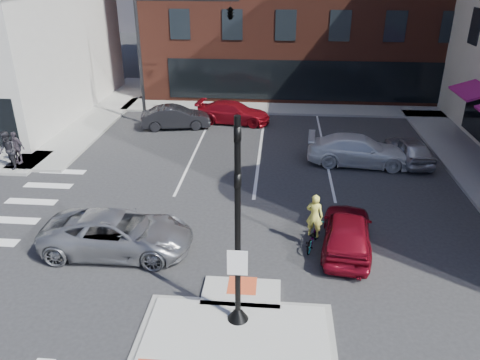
# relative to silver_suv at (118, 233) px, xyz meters

# --- Properties ---
(ground) EXTENTS (120.00, 120.00, 0.00)m
(ground) POSITION_rel_silver_suv_xyz_m (4.50, -3.65, -0.73)
(ground) COLOR #28282B
(ground) RESTS_ON ground
(refuge_island) EXTENTS (5.40, 4.65, 0.13)m
(refuge_island) POSITION_rel_silver_suv_xyz_m (4.50, -3.91, -0.67)
(refuge_island) COLOR gray
(refuge_island) RESTS_ON ground
(sidewalk_n) EXTENTS (26.00, 3.00, 0.15)m
(sidewalk_n) POSITION_rel_silver_suv_xyz_m (7.50, 18.35, -0.65)
(sidewalk_n) COLOR gray
(sidewalk_n) RESTS_ON ground
(building_far_left) EXTENTS (10.00, 12.00, 10.00)m
(building_far_left) POSITION_rel_silver_suv_xyz_m (0.50, 48.35, 4.27)
(building_far_left) COLOR slate
(building_far_left) RESTS_ON ground
(signal_pole) EXTENTS (0.60, 0.60, 5.98)m
(signal_pole) POSITION_rel_silver_suv_xyz_m (4.50, -3.26, 1.63)
(signal_pole) COLOR black
(signal_pole) RESTS_ON refuge_island
(mast_arm_signal) EXTENTS (6.10, 2.24, 8.00)m
(mast_arm_signal) POSITION_rel_silver_suv_xyz_m (1.03, 14.35, 5.48)
(mast_arm_signal) COLOR black
(mast_arm_signal) RESTS_ON ground
(silver_suv) EXTENTS (5.23, 2.43, 1.45)m
(silver_suv) POSITION_rel_silver_suv_xyz_m (0.00, 0.00, 0.00)
(silver_suv) COLOR #9EA0A5
(silver_suv) RESTS_ON ground
(red_sedan) EXTENTS (2.17, 4.33, 1.42)m
(red_sedan) POSITION_rel_silver_suv_xyz_m (8.00, 0.82, -0.02)
(red_sedan) COLOR maroon
(red_sedan) RESTS_ON ground
(white_pickup) EXTENTS (5.24, 2.44, 1.48)m
(white_pickup) POSITION_rel_silver_suv_xyz_m (9.52, 8.78, 0.02)
(white_pickup) COLOR white
(white_pickup) RESTS_ON ground
(bg_car_dark) EXTENTS (4.38, 2.27, 1.38)m
(bg_car_dark) POSITION_rel_silver_suv_xyz_m (-0.85, 13.63, -0.04)
(bg_car_dark) COLOR black
(bg_car_dark) RESTS_ON ground
(bg_car_silver) EXTENTS (2.10, 4.02, 1.31)m
(bg_car_silver) POSITION_rel_silver_suv_xyz_m (12.14, 9.35, -0.07)
(bg_car_silver) COLOR #B5B6BD
(bg_car_silver) RESTS_ON ground
(bg_car_red) EXTENTS (4.87, 2.54, 1.35)m
(bg_car_red) POSITION_rel_silver_suv_xyz_m (2.57, 14.96, -0.05)
(bg_car_red) COLOR maroon
(bg_car_red) RESTS_ON ground
(cyclist) EXTENTS (1.01, 1.71, 2.08)m
(cyclist) POSITION_rel_silver_suv_xyz_m (6.83, 0.88, -0.03)
(cyclist) COLOR #3F3F44
(cyclist) RESTS_ON ground
(pedestrian_a) EXTENTS (1.16, 1.15, 1.90)m
(pedestrian_a) POSITION_rel_silver_suv_xyz_m (-7.50, 6.35, 0.37)
(pedestrian_a) COLOR black
(pedestrian_a) RESTS_ON sidewalk_nw
(pedestrian_b) EXTENTS (1.03, 0.60, 1.65)m
(pedestrian_b) POSITION_rel_silver_suv_xyz_m (-7.50, 7.07, 0.25)
(pedestrian_b) COLOR #38313C
(pedestrian_b) RESTS_ON sidewalk_nw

